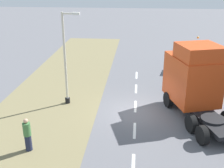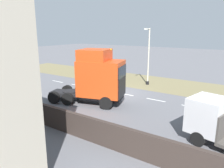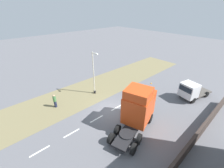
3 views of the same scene
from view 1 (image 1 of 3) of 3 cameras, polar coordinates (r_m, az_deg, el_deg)
The scene contains 7 objects.
ground_plane at distance 18.62m, azimuth 4.74°, elevation -5.76°, with size 120.00×120.00×0.00m, color slate.
grass_verge at distance 19.56m, azimuth -13.18°, elevation -4.86°, with size 7.00×44.00×0.01m.
lane_markings at distance 18.00m, azimuth 4.70°, elevation -6.77°, with size 0.16×17.80×0.00m.
lorry_cab at distance 18.46m, azimuth 16.33°, elevation 0.92°, with size 4.28×6.73×4.72m.
flatbed_truck at distance 27.87m, azimuth 16.27°, elevation 5.69°, with size 3.08×5.43×2.50m.
lamp_post at distance 19.02m, azimuth -9.23°, elevation 4.02°, with size 1.29×0.33×6.29m.
pedestrian at distance 15.05m, azimuth -16.79°, elevation -9.89°, with size 0.39×0.39×1.82m.
Camera 1 is at (0.01, -16.56, 8.51)m, focal length 45.00 mm.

